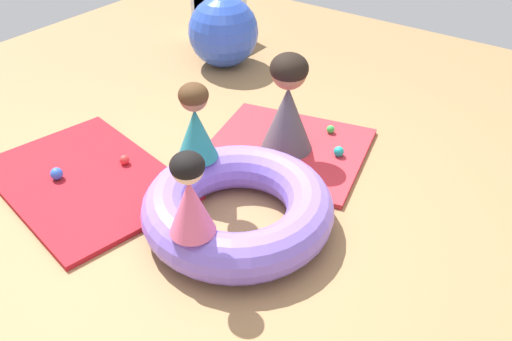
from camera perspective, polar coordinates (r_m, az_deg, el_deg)
name	(u,v)px	position (r m, az deg, el deg)	size (l,w,h in m)	color
ground_plane	(235,211)	(3.76, -2.17, -4.26)	(8.00, 8.00, 0.00)	#9E7549
gym_mat_front	(85,180)	(4.20, -17.32, -0.97)	(1.49, 1.06, 0.04)	#B21923
gym_mat_center_rear	(286,149)	(4.36, 3.16, 2.21)	(1.21, 1.10, 0.04)	red
inflatable_cushion	(238,208)	(3.55, -1.90, -3.90)	(1.25, 1.25, 0.31)	#8466E0
child_in_teal	(195,123)	(3.63, -6.33, 4.97)	(0.39, 0.39, 0.55)	teal
child_in_pink	(190,195)	(3.00, -6.90, -2.56)	(0.35, 0.35, 0.53)	#E5608E
adult_seated	(288,104)	(4.15, 3.33, 6.88)	(0.43, 0.43, 0.79)	#4C4751
play_ball_red	(124,160)	(4.25, -13.53, 1.09)	(0.07, 0.07, 0.07)	red
play_ball_teal	(339,151)	(4.27, 8.61, 1.97)	(0.08, 0.08, 0.08)	teal
play_ball_green	(331,129)	(4.55, 7.77, 4.26)	(0.07, 0.07, 0.07)	green
play_ball_blue	(57,174)	(4.22, -20.03, -0.31)	(0.09, 0.09, 0.09)	blue
play_ball_yellow	(242,152)	(4.22, -1.48, 1.99)	(0.08, 0.08, 0.08)	yellow
exercise_ball_large	(223,32)	(5.70, -3.42, 14.21)	(0.71, 0.71, 0.71)	blue
storage_cube	(218,15)	(6.38, -3.99, 15.81)	(0.44, 0.44, 0.56)	silver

